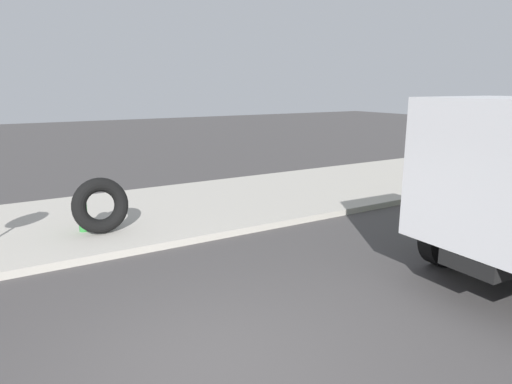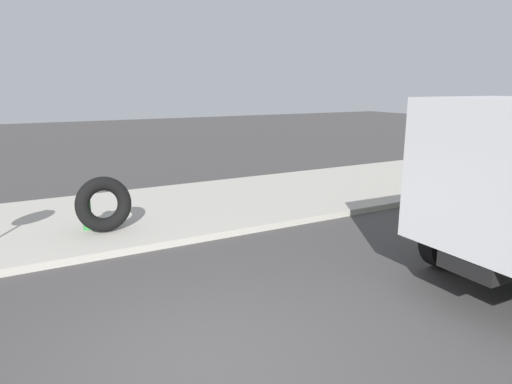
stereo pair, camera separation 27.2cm
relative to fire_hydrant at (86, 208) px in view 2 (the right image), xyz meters
name	(u,v)px [view 2 (the right image)]	position (x,y,z in m)	size (l,w,h in m)	color
ground_plane	(198,369)	(0.27, -5.58, -0.63)	(80.00, 80.00, 0.00)	#423F3F
sidewalk_curb	(94,220)	(0.27, 0.92, -0.56)	(36.00, 5.00, 0.15)	#ADA89E
fire_hydrant	(86,208)	(0.00, 0.00, 0.00)	(0.22, 0.49, 0.91)	#2D8438
loose_tire	(104,204)	(0.31, -0.33, 0.11)	(1.16, 1.16, 0.29)	black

